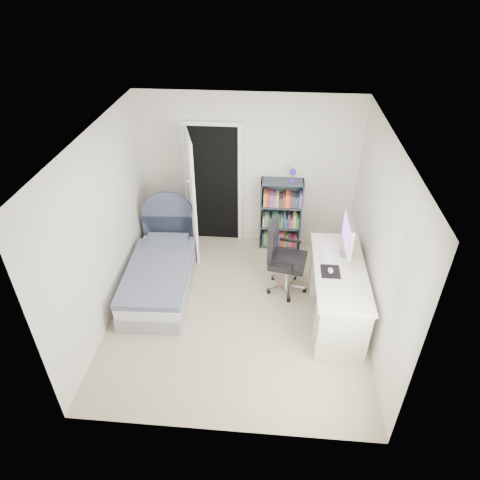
# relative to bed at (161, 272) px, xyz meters

# --- Properties ---
(room_shell) EXTENTS (3.50, 3.70, 2.60)m
(room_shell) POSITION_rel_bed_xyz_m (1.16, -0.43, 0.99)
(room_shell) COLOR gray
(room_shell) RESTS_ON ground
(door) EXTENTS (0.92, 0.80, 2.06)m
(door) POSITION_rel_bed_xyz_m (0.43, 1.10, 0.78)
(door) COLOR black
(door) RESTS_ON ground
(bed) EXTENTS (0.94, 1.88, 1.14)m
(bed) POSITION_rel_bed_xyz_m (0.00, 0.00, 0.00)
(bed) COLOR gray
(bed) RESTS_ON ground
(nightstand) EXTENTS (0.41, 0.41, 0.60)m
(nightstand) POSITION_rel_bed_xyz_m (-0.22, 1.17, 0.14)
(nightstand) COLOR #DABB86
(nightstand) RESTS_ON ground
(floor_lamp) EXTENTS (0.20, 0.20, 1.38)m
(floor_lamp) POSITION_rel_bed_xyz_m (0.30, 0.84, 0.31)
(floor_lamp) COLOR silver
(floor_lamp) RESTS_ON ground
(bookcase) EXTENTS (0.67, 0.29, 1.42)m
(bookcase) POSITION_rel_bed_xyz_m (1.72, 1.23, 0.30)
(bookcase) COLOR #323D44
(bookcase) RESTS_ON ground
(desk) EXTENTS (0.66, 1.65, 1.35)m
(desk) POSITION_rel_bed_xyz_m (2.48, -0.40, 0.18)
(desk) COLOR beige
(desk) RESTS_ON ground
(office_chair) EXTENTS (0.61, 0.62, 1.13)m
(office_chair) POSITION_rel_bed_xyz_m (1.74, 0.11, 0.36)
(office_chair) COLOR silver
(office_chair) RESTS_ON ground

